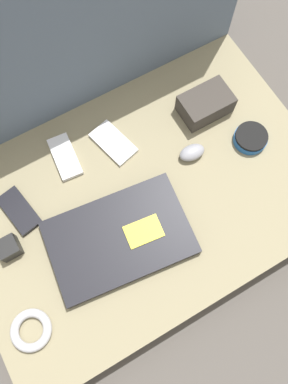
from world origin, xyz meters
name	(u,v)px	position (x,y,z in m)	size (l,w,h in m)	color
ground_plane	(144,205)	(0.00, 0.00, 0.00)	(8.00, 8.00, 0.00)	#4C4742
couch_seat	(144,200)	(0.00, 0.00, 0.05)	(0.95, 0.64, 0.10)	#847A5B
couch_backrest	(60,34)	(0.00, 0.42, 0.27)	(0.95, 0.20, 0.54)	slate
laptop	(120,238)	(-0.11, -0.07, 0.11)	(0.37, 0.26, 0.03)	black
computer_mouse	(192,153)	(0.17, 0.03, 0.12)	(0.07, 0.05, 0.03)	gray
speaker_puck	(251,138)	(0.33, -0.01, 0.11)	(0.09, 0.09, 0.03)	#1E569E
phone_silver	(65,157)	(-0.13, 0.20, 0.11)	(0.07, 0.13, 0.01)	silver
phone_black	(19,211)	(-0.30, 0.12, 0.11)	(0.08, 0.13, 0.01)	black
phone_small	(115,142)	(0.00, 0.17, 0.11)	(0.10, 0.14, 0.01)	silver
camera_pouch	(205,104)	(0.27, 0.13, 0.13)	(0.14, 0.09, 0.06)	#38332D
charger_brick	(9,248)	(-0.36, 0.04, 0.12)	(0.05, 0.05, 0.04)	black
cable_coil	(31,330)	(-0.39, -0.16, 0.11)	(0.10, 0.10, 0.02)	#B2B2B7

